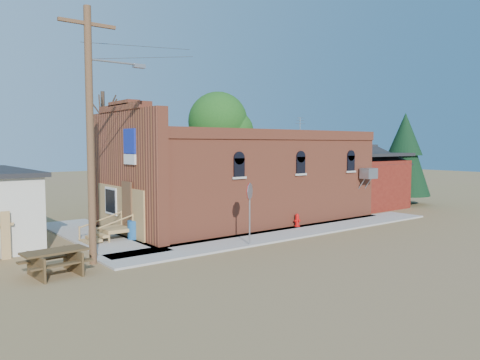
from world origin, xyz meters
TOP-DOWN VIEW (x-y plane):
  - ground at (0.00, 0.00)m, footprint 120.00×120.00m
  - sidewalk_south at (1.50, 0.90)m, footprint 19.00×2.20m
  - sidewalk_west at (-6.30, 6.00)m, footprint 2.60×10.00m
  - brick_bar at (1.64, 5.49)m, footprint 16.40×7.97m
  - red_shed at (11.50, 5.50)m, footprint 5.40×6.40m
  - utility_pole at (-8.14, 1.20)m, footprint 3.12×0.26m
  - tree_bare_near at (-3.00, 13.00)m, footprint 2.80×2.80m
  - tree_leafy at (6.00, 13.50)m, footprint 4.40×4.40m
  - evergreen_tree at (15.50, 4.00)m, footprint 3.60×3.60m
  - fire_hydrant at (2.62, 1.80)m, footprint 0.37×0.34m
  - stop_sign at (-1.97, 0.00)m, footprint 0.60×0.46m
  - trash_barrel at (-5.30, 4.03)m, footprint 0.71×0.71m
  - picnic_table at (-9.72, 0.50)m, footprint 2.10×1.65m

SIDE VIEW (x-z plane):
  - ground at x=0.00m, z-range 0.00..0.00m
  - sidewalk_south at x=1.50m, z-range 0.00..0.08m
  - sidewalk_west at x=-6.30m, z-range 0.00..0.08m
  - fire_hydrant at x=2.62m, z-range 0.08..0.74m
  - trash_barrel at x=-5.30m, z-range 0.08..0.90m
  - picnic_table at x=-9.72m, z-range 0.13..0.96m
  - stop_sign at x=-1.97m, z-range 0.77..3.36m
  - red_shed at x=11.50m, z-range 0.12..4.42m
  - brick_bar at x=1.64m, z-range -0.81..5.49m
  - evergreen_tree at x=15.50m, z-range 0.46..6.96m
  - utility_pole at x=-8.14m, z-range 0.27..9.27m
  - tree_leafy at x=6.00m, z-range 1.86..10.01m
  - tree_bare_near at x=-3.00m, z-range 2.14..9.79m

